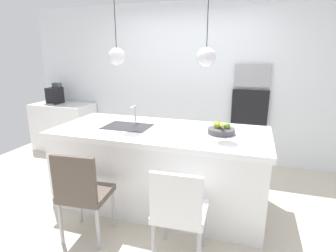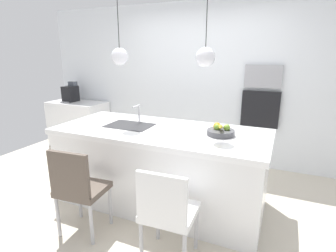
{
  "view_description": "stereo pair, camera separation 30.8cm",
  "coord_description": "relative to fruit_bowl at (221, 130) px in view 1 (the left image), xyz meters",
  "views": [
    {
      "loc": [
        1.01,
        -2.83,
        1.8
      ],
      "look_at": [
        0.1,
        0.0,
        0.99
      ],
      "focal_mm": 28.72,
      "sensor_mm": 36.0,
      "label": 1
    },
    {
      "loc": [
        1.3,
        -2.72,
        1.8
      ],
      "look_at": [
        0.1,
        0.0,
        0.99
      ],
      "focal_mm": 28.72,
      "sensor_mm": 36.0,
      "label": 2
    }
  ],
  "objects": [
    {
      "name": "floor",
      "position": [
        -0.7,
        -0.05,
        -0.99
      ],
      "size": [
        6.6,
        6.6,
        0.0
      ],
      "primitive_type": "plane",
      "color": "beige",
      "rests_on": "ground"
    },
    {
      "name": "back_wall",
      "position": [
        -0.7,
        1.6,
        0.31
      ],
      "size": [
        6.0,
        0.1,
        2.6
      ],
      "primitive_type": "cube",
      "color": "white",
      "rests_on": "ground"
    },
    {
      "name": "kitchen_island",
      "position": [
        -0.7,
        -0.05,
        -0.51
      ],
      "size": [
        2.48,
        1.08,
        0.94
      ],
      "color": "white",
      "rests_on": "ground"
    },
    {
      "name": "sink_basin",
      "position": [
        -1.11,
        -0.05,
        -0.05
      ],
      "size": [
        0.56,
        0.4,
        0.02
      ],
      "primitive_type": "cube",
      "color": "#2D2D30",
      "rests_on": "kitchen_island"
    },
    {
      "name": "faucet",
      "position": [
        -1.11,
        0.16,
        0.1
      ],
      "size": [
        0.02,
        0.17,
        0.22
      ],
      "color": "silver",
      "rests_on": "kitchen_island"
    },
    {
      "name": "fruit_bowl",
      "position": [
        0.0,
        0.0,
        0.0
      ],
      "size": [
        0.3,
        0.3,
        0.16
      ],
      "color": "#4C4C51",
      "rests_on": "kitchen_island"
    },
    {
      "name": "side_counter",
      "position": [
        -3.1,
        1.23,
        -0.55
      ],
      "size": [
        1.1,
        0.6,
        0.88
      ],
      "primitive_type": "cube",
      "color": "white",
      "rests_on": "ground"
    },
    {
      "name": "coffee_machine",
      "position": [
        -3.24,
        1.23,
        0.06
      ],
      "size": [
        0.2,
        0.35,
        0.38
      ],
      "color": "black",
      "rests_on": "side_counter"
    },
    {
      "name": "microwave",
      "position": [
        0.27,
        1.53,
        0.48
      ],
      "size": [
        0.54,
        0.08,
        0.34
      ],
      "primitive_type": "cube",
      "color": "#9E9EA3",
      "rests_on": "back_wall"
    },
    {
      "name": "oven",
      "position": [
        0.27,
        1.53,
        -0.02
      ],
      "size": [
        0.56,
        0.08,
        0.56
      ],
      "primitive_type": "cube",
      "color": "black",
      "rests_on": "back_wall"
    },
    {
      "name": "chair_near",
      "position": [
        -1.17,
        -0.94,
        -0.46
      ],
      "size": [
        0.48,
        0.45,
        0.93
      ],
      "color": "brown",
      "rests_on": "ground"
    },
    {
      "name": "chair_middle",
      "position": [
        -0.21,
        -0.94,
        -0.47
      ],
      "size": [
        0.47,
        0.45,
        0.9
      ],
      "color": "white",
      "rests_on": "ground"
    },
    {
      "name": "pendant_light_left",
      "position": [
        -1.21,
        -0.05,
        0.78
      ],
      "size": [
        0.2,
        0.2,
        0.8
      ],
      "color": "silver"
    },
    {
      "name": "pendant_light_right",
      "position": [
        -0.18,
        -0.05,
        0.78
      ],
      "size": [
        0.2,
        0.2,
        0.8
      ],
      "color": "silver"
    }
  ]
}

